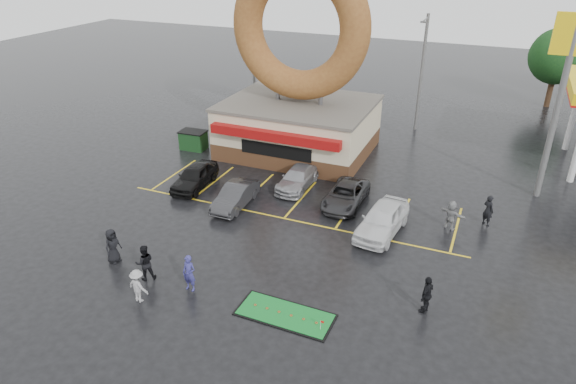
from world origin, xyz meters
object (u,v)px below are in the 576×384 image
at_px(donut_shop, 299,91).
at_px(car_black, 195,176).
at_px(car_silver, 298,178).
at_px(streetlight_left, 253,58).
at_px(person_blue, 189,273).
at_px(dumpster, 193,141).
at_px(shell_sign, 566,75).
at_px(streetlight_mid, 422,71).
at_px(car_white, 382,219).
at_px(car_dgrey, 235,196).
at_px(person_cameraman, 427,294).
at_px(car_grey, 346,195).
at_px(putting_green, 285,314).

distance_m(donut_shop, car_black, 9.62).
relative_size(donut_shop, car_silver, 3.19).
relative_size(streetlight_left, car_silver, 2.13).
height_order(person_blue, dumpster, person_blue).
distance_m(donut_shop, person_blue, 17.52).
distance_m(shell_sign, streetlight_mid, 12.93).
bearing_deg(donut_shop, car_white, -46.90).
xyz_separation_m(person_blue, dumpster, (-8.95, 14.44, -0.22)).
height_order(car_dgrey, car_white, car_white).
relative_size(donut_shop, car_black, 3.25).
bearing_deg(streetlight_mid, person_cameraman, -78.47).
bearing_deg(donut_shop, car_black, -114.90).
distance_m(donut_shop, streetlight_mid, 10.59).
distance_m(car_silver, car_grey, 3.60).
distance_m(streetlight_left, car_silver, 16.09).
height_order(car_grey, dumpster, dumpster).
bearing_deg(streetlight_mid, streetlight_left, -175.91).
height_order(donut_shop, car_grey, donut_shop).
distance_m(shell_sign, person_cameraman, 15.64).
height_order(streetlight_mid, car_grey, streetlight_mid).
relative_size(streetlight_left, person_blue, 5.16).
height_order(streetlight_mid, person_cameraman, streetlight_mid).
height_order(streetlight_left, car_silver, streetlight_left).
bearing_deg(donut_shop, streetlight_mid, 48.62).
relative_size(streetlight_mid, person_cameraman, 5.18).
bearing_deg(car_grey, car_dgrey, -155.26).
bearing_deg(car_white, shell_sign, 52.52).
bearing_deg(person_blue, putting_green, 3.37).
height_order(shell_sign, streetlight_left, shell_sign).
relative_size(car_grey, putting_green, 1.06).
height_order(car_white, person_cameraman, person_cameraman).
relative_size(streetlight_left, car_dgrey, 2.27).
xyz_separation_m(person_blue, person_cameraman, (9.88, 2.58, -0.00)).
bearing_deg(car_silver, car_dgrey, -122.53).
xyz_separation_m(donut_shop, putting_green, (6.27, -17.02, -4.43)).
distance_m(car_white, person_blue, 10.52).
bearing_deg(car_grey, streetlight_left, 132.92).
relative_size(car_grey, person_cameraman, 2.52).
bearing_deg(car_dgrey, car_grey, 23.50).
relative_size(donut_shop, car_white, 2.92).
height_order(car_silver, person_blue, person_blue).
bearing_deg(person_blue, car_dgrey, 106.38).
bearing_deg(streetlight_mid, car_grey, -95.33).
bearing_deg(putting_green, car_black, 138.05).
xyz_separation_m(person_cameraman, dumpster, (-18.83, 11.86, -0.22)).
relative_size(person_blue, dumpster, 0.97).
xyz_separation_m(car_black, person_blue, (5.43, -9.03, 0.16)).
xyz_separation_m(shell_sign, car_grey, (-10.36, -5.66, -6.77)).
bearing_deg(car_black, putting_green, -46.28).
relative_size(streetlight_left, car_grey, 2.05).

